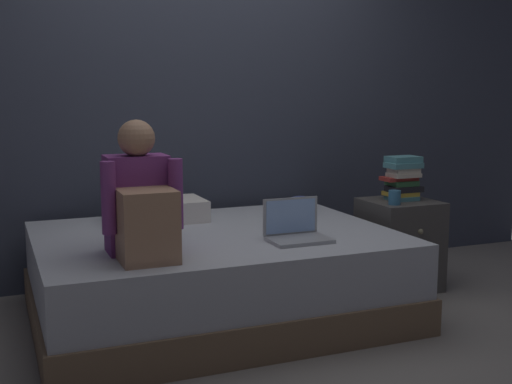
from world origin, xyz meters
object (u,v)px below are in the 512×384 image
(laptop, at_px, (296,230))
(book_stack, at_px, (402,178))
(nightstand, at_px, (399,244))
(clothes_pile, at_px, (293,207))
(pillow, at_px, (158,211))
(mug, at_px, (395,197))
(person_sitting, at_px, (141,205))
(bed, at_px, (215,275))

(laptop, relative_size, book_stack, 1.13)
(nightstand, bearing_deg, clothes_pile, 160.85)
(book_stack, bearing_deg, clothes_pile, 163.03)
(pillow, xyz_separation_m, book_stack, (1.54, -0.35, 0.17))
(pillow, xyz_separation_m, clothes_pile, (0.85, -0.14, -0.01))
(book_stack, relative_size, mug, 3.15)
(pillow, relative_size, book_stack, 1.97)
(person_sitting, height_order, laptop, person_sitting)
(bed, height_order, laptop, laptop)
(laptop, bearing_deg, clothes_pile, 65.70)
(mug, bearing_deg, bed, 178.03)
(bed, relative_size, mug, 22.22)
(mug, bearing_deg, book_stack, 42.65)
(nightstand, xyz_separation_m, pillow, (-1.51, 0.37, 0.27))
(mug, bearing_deg, clothes_pile, 146.73)
(nightstand, distance_m, clothes_pile, 0.75)
(mug, bearing_deg, laptop, -159.69)
(bed, relative_size, clothes_pile, 5.50)
(bed, relative_size, person_sitting, 3.05)
(person_sitting, xyz_separation_m, clothes_pile, (1.13, 0.67, -0.20))
(person_sitting, xyz_separation_m, pillow, (0.28, 0.81, -0.19))
(clothes_pile, bearing_deg, person_sitting, -149.27)
(book_stack, bearing_deg, pillow, 167.19)
(pillow, bearing_deg, book_stack, -12.81)
(bed, bearing_deg, laptop, -45.83)
(bed, bearing_deg, mug, -1.97)
(laptop, distance_m, pillow, 0.97)
(laptop, xyz_separation_m, clothes_pile, (0.30, 0.66, -0.00))
(bed, distance_m, person_sitting, 0.79)
(clothes_pile, bearing_deg, nightstand, -19.15)
(nightstand, height_order, laptop, laptop)
(nightstand, relative_size, mug, 6.46)
(nightstand, xyz_separation_m, mug, (-0.13, -0.12, 0.34))
(person_sitting, xyz_separation_m, mug, (1.67, 0.32, -0.12))
(pillow, relative_size, clothes_pile, 1.54)
(bed, bearing_deg, book_stack, 4.35)
(laptop, relative_size, mug, 3.56)
(bed, height_order, book_stack, book_stack)
(clothes_pile, bearing_deg, pillow, 170.67)
(person_sitting, bearing_deg, pillow, 70.85)
(pillow, bearing_deg, clothes_pile, -9.33)
(book_stack, bearing_deg, mug, -137.35)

